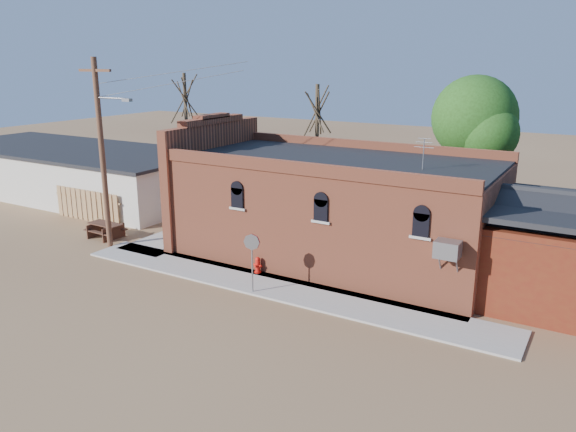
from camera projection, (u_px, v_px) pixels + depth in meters
The scene contains 15 objects.
ground at pixel (231, 288), 22.57m from camera, with size 120.00×120.00×0.00m, color brown.
sidewalk_south at pixel (274, 287), 22.57m from camera, with size 19.00×2.20×0.08m, color #9E9991.
sidewalk_west at pixel (203, 227), 30.63m from camera, with size 2.60×10.00×0.08m, color #9E9991.
brick_bar at pixel (330, 207), 25.70m from camera, with size 16.40×7.97×6.30m.
red_shed at pixel (567, 243), 20.89m from camera, with size 5.40×6.40×4.30m.
storage_building at pixel (74, 171), 38.09m from camera, with size 20.40×8.40×3.17m.
wood_fence at pixel (87, 206), 31.76m from camera, with size 5.20×0.10×1.80m, color #935F42, non-canonical shape.
utility_pole at pixel (103, 150), 26.28m from camera, with size 3.12×0.26×9.00m.
tree_bare_near at pixel (317, 111), 33.23m from camera, with size 2.80×2.80×7.65m.
tree_bare_far at pixel (185, 97), 39.34m from camera, with size 2.80×2.80×8.16m.
tree_leafy at pixel (474, 118), 29.24m from camera, with size 4.40×4.40×8.15m.
fire_hydrant at pixel (258, 265), 23.90m from camera, with size 0.41×0.40×0.70m.
stop_sign at pixel (252, 248), 21.55m from camera, with size 0.63×0.24×2.37m.
trash_barrel at pixel (210, 225), 29.54m from camera, with size 0.49×0.49×0.75m, color navy.
picnic_table at pixel (106, 228), 28.86m from camera, with size 1.89×1.48×0.77m.
Camera 1 is at (12.64, -16.89, 8.85)m, focal length 35.00 mm.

